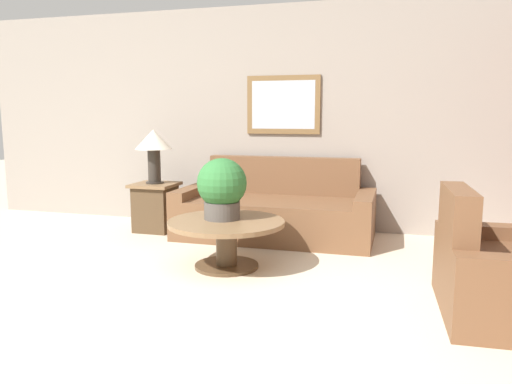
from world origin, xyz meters
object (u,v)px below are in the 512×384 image
Objects in this scene: coffee_table at (226,233)px; side_table at (156,207)px; table_lamp at (154,144)px; couch_main at (276,213)px; armchair at (512,277)px; potted_plant_on_table at (222,187)px.

coffee_table is 1.70m from side_table.
side_table is 0.90× the size of table_lamp.
table_lamp is (-1.27, 1.13, 0.70)m from coffee_table.
side_table is (-1.42, -0.09, 0.01)m from couch_main.
couch_main reaches higher than side_table.
armchair is 3.82m from side_table.
table_lamp is at bearing -176.19° from couch_main.
couch_main is at bearing 3.81° from side_table.
coffee_table is at bearing -43.07° from potted_plant_on_table.
table_lamp is (-1.42, -0.09, 0.73)m from couch_main.
side_table is (-3.46, 1.63, 0.01)m from armchair.
coffee_table is 1.83m from table_lamp.
potted_plant_on_table is at bearing -41.52° from side_table.
table_lamp is at bearing 138.41° from coffee_table.
armchair is 1.09× the size of coffee_table.
couch_main is 1.26m from potted_plant_on_table.
table_lamp reaches higher than couch_main.
potted_plant_on_table reaches higher than couch_main.
potted_plant_on_table is (-0.06, 0.05, 0.40)m from coffee_table.
couch_main and armchair have the same top height.
armchair is at bearing -12.93° from coffee_table.
armchair is at bearing -40.22° from couch_main.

